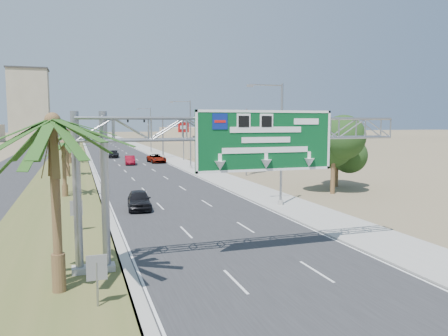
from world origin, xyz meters
name	(u,v)px	position (x,y,z in m)	size (l,w,h in m)	color
road	(110,148)	(0.00, 110.00, 0.01)	(12.00, 300.00, 0.02)	#28282B
sidewalk_right	(142,147)	(8.50, 110.00, 0.05)	(4.00, 300.00, 0.10)	#9E9B93
median_grass	(70,148)	(-10.00, 110.00, 0.06)	(7.00, 300.00, 0.12)	#4F5827
opposing_road	(41,149)	(-17.00, 110.00, 0.01)	(8.00, 300.00, 0.02)	#28282B
sign_gantry	(233,140)	(-1.06, 9.93, 6.06)	(16.75, 1.24, 7.50)	gray
palm_near	(53,122)	(-9.20, 8.00, 6.93)	(5.70, 5.70, 8.35)	brown
palm_row_b	(63,144)	(-9.50, 32.00, 4.90)	(3.99, 3.99, 5.95)	brown
palm_row_c	(67,132)	(-9.50, 48.00, 5.66)	(3.99, 3.99, 6.75)	brown
palm_row_d	(69,137)	(-9.50, 66.00, 4.42)	(3.99, 3.99, 5.45)	brown
palm_row_e	(70,131)	(-9.50, 85.00, 5.09)	(3.99, 3.99, 6.15)	brown
palm_row_f	(72,130)	(-9.50, 110.00, 4.71)	(3.99, 3.99, 5.75)	brown
streetlight_near	(279,149)	(7.30, 22.00, 4.69)	(3.27, 0.44, 10.00)	gray
streetlight_mid	(189,137)	(7.30, 52.00, 4.69)	(3.27, 0.44, 10.00)	gray
streetlight_far	(150,132)	(7.30, 88.00, 4.69)	(3.27, 0.44, 10.00)	gray
signal_mast	(152,133)	(5.17, 71.97, 4.85)	(10.28, 0.71, 8.00)	gray
store_building	(247,148)	(22.00, 66.00, 2.00)	(18.00, 10.00, 4.00)	tan
oak_near	(334,147)	(15.00, 26.00, 4.53)	(4.50, 4.50, 6.80)	brown
oak_far	(337,151)	(18.00, 30.00, 3.82)	(3.50, 3.50, 5.60)	brown
median_signback_a	(97,272)	(-7.80, 6.00, 1.45)	(0.75, 0.08, 2.08)	gray
median_signback_b	(76,210)	(-8.50, 18.00, 1.45)	(0.75, 0.08, 2.08)	gray
tower_distant	(29,102)	(-32.00, 250.00, 17.50)	(20.00, 16.00, 35.00)	gray
building_distant_right	(191,134)	(30.00, 140.00, 2.50)	(20.00, 12.00, 5.00)	tan
car_left_lane	(139,200)	(-3.80, 24.35, 0.75)	(1.78, 4.41, 1.50)	black
car_mid_lane	(130,160)	(-0.25, 61.44, 0.72)	(1.53, 4.38, 1.44)	maroon
car_right_lane	(156,159)	(4.42, 63.43, 0.72)	(2.38, 5.17, 1.44)	gray
car_far	(114,154)	(-1.60, 76.50, 0.66)	(1.86, 4.58, 1.33)	black
pole_sign_red_near	(247,123)	(12.31, 41.87, 6.73)	(2.35, 1.15, 8.59)	gray
pole_sign_blue	(213,129)	(13.00, 58.85, 5.71)	(2.02, 0.65, 7.71)	gray
pole_sign_red_far	(183,130)	(9.84, 66.22, 5.50)	(2.14, 1.15, 7.06)	gray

